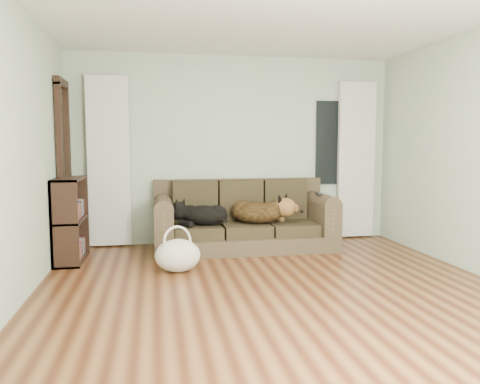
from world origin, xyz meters
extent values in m
plane|color=#462010|center=(0.00, 0.00, 0.00)|extent=(5.00, 5.00, 0.00)
plane|color=white|center=(0.00, 0.00, 2.60)|extent=(5.00, 5.00, 0.00)
cube|color=#A3BA99|center=(0.00, 2.50, 1.30)|extent=(4.50, 0.04, 2.60)
cube|color=#A3BA99|center=(-2.25, 0.00, 1.30)|extent=(0.04, 5.00, 2.60)
cube|color=silver|center=(-1.70, 2.42, 1.15)|extent=(0.55, 0.08, 2.25)
cube|color=silver|center=(1.80, 2.42, 1.15)|extent=(0.55, 0.08, 2.25)
cube|color=black|center=(1.45, 2.47, 1.40)|extent=(0.50, 0.03, 1.20)
cube|color=black|center=(-2.20, 2.05, 1.05)|extent=(0.07, 0.60, 2.10)
cube|color=#4C3824|center=(0.05, 1.97, 0.45)|extent=(2.35, 1.01, 0.96)
ellipsoid|color=black|center=(-0.52, 1.91, 0.48)|extent=(0.74, 0.66, 0.26)
ellipsoid|color=black|center=(0.24, 1.92, 0.49)|extent=(0.87, 0.81, 0.31)
cube|color=black|center=(1.03, 1.87, 0.73)|extent=(0.05, 0.17, 0.02)
ellipsoid|color=beige|center=(-0.87, 0.99, 0.16)|extent=(0.53, 0.43, 0.36)
cube|color=black|center=(-2.09, 1.70, 0.50)|extent=(0.35, 0.81, 0.99)
camera|label=1|loc=(-1.10, -4.01, 1.38)|focal=35.00mm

